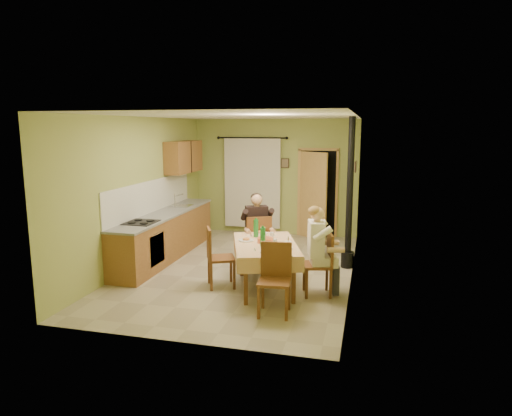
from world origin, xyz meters
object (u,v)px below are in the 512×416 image
(man_far, at_px, (257,223))
(stove_flue, at_px, (349,214))
(dining_table, at_px, (265,266))
(chair_left, at_px, (220,269))
(chair_far, at_px, (257,254))
(man_right, at_px, (318,240))
(chair_near, at_px, (274,294))
(chair_right, at_px, (318,277))

(man_far, relative_size, stove_flue, 0.50)
(dining_table, bearing_deg, chair_left, 168.58)
(chair_far, xyz_separation_m, man_right, (1.24, -1.05, 0.59))
(chair_near, relative_size, man_far, 0.72)
(chair_far, distance_m, stove_flue, 1.86)
(chair_near, xyz_separation_m, stove_flue, (0.89, 2.47, 0.73))
(chair_far, bearing_deg, chair_left, -134.38)
(chair_right, height_order, man_far, man_far)
(chair_far, height_order, man_right, man_right)
(chair_near, height_order, chair_left, chair_near)
(chair_far, distance_m, chair_right, 1.63)
(man_right, height_order, stove_flue, stove_flue)
(man_far, bearing_deg, chair_far, -90.00)
(chair_far, distance_m, chair_near, 2.10)
(chair_near, distance_m, chair_right, 1.05)
(man_right, bearing_deg, chair_far, 35.20)
(chair_left, bearing_deg, man_right, 65.02)
(dining_table, relative_size, stove_flue, 0.66)
(stove_flue, bearing_deg, chair_far, -162.52)
(dining_table, xyz_separation_m, man_right, (0.85, -0.08, 0.50))
(chair_left, bearing_deg, chair_near, 25.35)
(dining_table, relative_size, chair_right, 1.88)
(chair_right, bearing_deg, chair_near, 136.51)
(man_far, bearing_deg, stove_flue, -8.72)
(dining_table, height_order, man_right, man_right)
(chair_near, height_order, chair_right, chair_near)
(chair_left, bearing_deg, man_far, 136.36)
(man_far, bearing_deg, man_right, -66.33)
(chair_far, bearing_deg, chair_near, -95.03)
(dining_table, bearing_deg, chair_right, -23.17)
(chair_far, xyz_separation_m, chair_right, (1.25, -1.05, -0.00))
(chair_near, height_order, man_far, man_far)
(man_far, xyz_separation_m, man_right, (1.24, -1.07, 0.00))
(man_far, height_order, stove_flue, stove_flue)
(chair_near, distance_m, man_right, 1.19)
(chair_left, distance_m, man_far, 1.28)
(chair_far, relative_size, stove_flue, 0.37)
(chair_far, xyz_separation_m, chair_near, (0.74, -1.96, -0.00))
(man_right, bearing_deg, dining_table, 70.51)
(chair_right, bearing_deg, man_far, 35.39)
(chair_right, distance_m, man_far, 1.75)
(man_right, bearing_deg, chair_right, -90.00)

